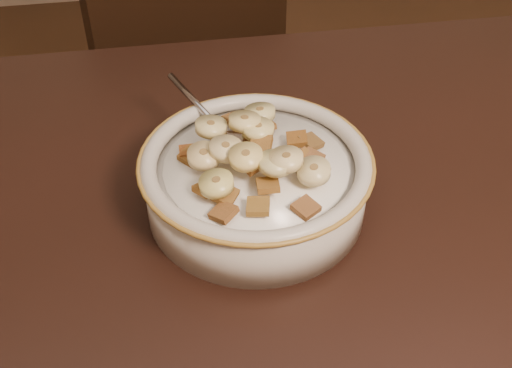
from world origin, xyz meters
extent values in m
cube|color=black|center=(0.00, 0.00, 0.73)|extent=(1.40, 0.90, 0.04)
cube|color=black|center=(-0.14, 0.65, 0.51)|extent=(0.59, 0.59, 1.01)
cylinder|color=beige|center=(-0.13, 0.10, 0.78)|extent=(0.22, 0.22, 0.05)
cylinder|color=white|center=(-0.13, 0.10, 0.80)|extent=(0.18, 0.18, 0.00)
ellipsoid|color=#A7A8AC|center=(-0.15, 0.13, 0.81)|extent=(0.06, 0.06, 0.01)
cube|color=brown|center=(-0.14, 0.08, 0.82)|extent=(0.03, 0.03, 0.01)
cube|color=brown|center=(-0.17, 0.03, 0.81)|extent=(0.03, 0.03, 0.01)
cube|color=brown|center=(-0.07, 0.12, 0.81)|extent=(0.03, 0.03, 0.01)
cube|color=olive|center=(-0.08, 0.08, 0.81)|extent=(0.03, 0.03, 0.01)
cube|color=brown|center=(-0.12, 0.08, 0.82)|extent=(0.03, 0.03, 0.01)
cube|color=brown|center=(-0.14, 0.17, 0.81)|extent=(0.03, 0.03, 0.01)
cube|color=#914A1B|center=(-0.19, 0.13, 0.81)|extent=(0.02, 0.02, 0.01)
cube|color=brown|center=(-0.08, 0.09, 0.81)|extent=(0.03, 0.03, 0.01)
cube|color=brown|center=(-0.09, 0.12, 0.81)|extent=(0.02, 0.02, 0.01)
cube|color=#925E1E|center=(-0.13, 0.06, 0.82)|extent=(0.02, 0.02, 0.01)
cube|color=brown|center=(-0.18, 0.06, 0.81)|extent=(0.03, 0.03, 0.01)
cube|color=brown|center=(-0.16, 0.12, 0.82)|extent=(0.02, 0.02, 0.01)
cube|color=brown|center=(-0.13, 0.13, 0.82)|extent=(0.02, 0.02, 0.01)
cube|color=#945B2F|center=(-0.09, 0.09, 0.81)|extent=(0.03, 0.03, 0.01)
cube|color=olive|center=(-0.14, 0.04, 0.81)|extent=(0.02, 0.02, 0.01)
cube|color=brown|center=(-0.19, 0.12, 0.81)|extent=(0.03, 0.03, 0.01)
cube|color=brown|center=(-0.17, 0.05, 0.81)|extent=(0.03, 0.03, 0.01)
cube|color=brown|center=(-0.11, 0.16, 0.81)|extent=(0.03, 0.03, 0.01)
cube|color=brown|center=(-0.10, 0.03, 0.81)|extent=(0.03, 0.03, 0.01)
cube|color=#986329|center=(-0.13, 0.10, 0.83)|extent=(0.03, 0.03, 0.01)
cube|color=brown|center=(-0.09, 0.09, 0.81)|extent=(0.03, 0.03, 0.01)
cylinder|color=#F6D683|center=(-0.18, 0.10, 0.82)|extent=(0.04, 0.04, 0.02)
cylinder|color=#F7DF7A|center=(-0.14, 0.08, 0.83)|extent=(0.04, 0.04, 0.01)
cylinder|color=#DCBE77|center=(-0.14, 0.13, 0.83)|extent=(0.04, 0.04, 0.01)
cylinder|color=#F8EE88|center=(-0.13, 0.12, 0.83)|extent=(0.04, 0.04, 0.01)
cylinder|color=#CABD75|center=(-0.12, 0.07, 0.83)|extent=(0.04, 0.04, 0.01)
cylinder|color=beige|center=(-0.11, 0.07, 0.83)|extent=(0.04, 0.04, 0.01)
cylinder|color=#CFC07E|center=(-0.08, 0.06, 0.82)|extent=(0.03, 0.04, 0.02)
cylinder|color=#ECE078|center=(-0.17, 0.06, 0.82)|extent=(0.03, 0.03, 0.01)
cylinder|color=#FFF3A2|center=(-0.17, 0.14, 0.83)|extent=(0.03, 0.03, 0.01)
cylinder|color=#EFE59C|center=(-0.16, 0.10, 0.83)|extent=(0.04, 0.04, 0.01)
cylinder|color=#DFD67F|center=(-0.12, 0.16, 0.82)|extent=(0.04, 0.04, 0.01)
camera|label=1|loc=(-0.21, -0.37, 1.20)|focal=45.00mm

